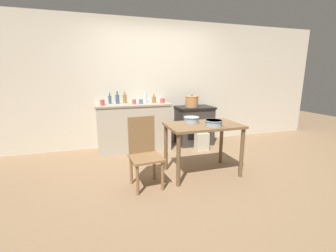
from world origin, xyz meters
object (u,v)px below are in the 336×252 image
object	(u,v)px
chair	(144,151)
cup_far_right	(134,102)
work_table	(203,132)
bottle_left	(145,98)
mixing_bowl_large	(191,120)
bottle_center_left	(117,99)
bottle_mid_left	(110,99)
mixing_bowl_small	(214,123)
bottle_center	(154,99)
stove	(194,125)
flour_sack	(202,141)
bottle_far_left	(125,99)
cup_center_right	(141,101)
cup_mid_right	(102,103)
cup_right	(162,101)
stock_pot	(192,102)

from	to	relation	value
chair	cup_far_right	world-z (taller)	cup_far_right
work_table	chair	xyz separation A→B (m)	(-0.90, -0.10, -0.16)
bottle_left	cup_far_right	bearing A→B (deg)	-138.06
mixing_bowl_large	bottle_center_left	size ratio (longest dim) A/B	0.99
bottle_mid_left	cup_far_right	size ratio (longest dim) A/B	2.31
mixing_bowl_small	bottle_center	xyz separation A→B (m)	(-0.46, 1.60, 0.18)
stove	flour_sack	distance (m)	0.53
bottle_far_left	cup_center_right	distance (m)	0.35
bottle_far_left	bottle_left	size ratio (longest dim) A/B	0.95
flour_sack	mixing_bowl_small	bearing A→B (deg)	-108.76
mixing_bowl_large	mixing_bowl_small	xyz separation A→B (m)	(0.21, -0.29, -0.00)
cup_mid_right	cup_far_right	bearing A→B (deg)	2.57
mixing_bowl_large	cup_center_right	size ratio (longest dim) A/B	2.65
bottle_mid_left	cup_right	distance (m)	1.01
stove	work_table	xyz separation A→B (m)	(-0.50, -1.45, 0.23)
bottle_left	cup_center_right	bearing A→B (deg)	-120.21
bottle_center	cup_far_right	size ratio (longest dim) A/B	1.83
cup_mid_right	bottle_center_left	bearing A→B (deg)	33.67
chair	bottle_far_left	world-z (taller)	bottle_far_left
bottle_mid_left	bottle_center	size ratio (longest dim) A/B	1.26
mixing_bowl_large	cup_center_right	xyz separation A→B (m)	(-0.53, 1.21, 0.16)
stove	flour_sack	size ratio (longest dim) A/B	2.29
bottle_left	stove	bearing A→B (deg)	-6.98
cup_right	bottle_center	bearing A→B (deg)	151.07
flour_sack	mixing_bowl_small	size ratio (longest dim) A/B	1.41
chair	stove	bearing A→B (deg)	42.68
stock_pot	cup_right	xyz separation A→B (m)	(-0.64, -0.02, 0.04)
flour_sack	cup_far_right	distance (m)	1.53
mixing_bowl_small	bottle_center	distance (m)	1.68
chair	stock_pot	world-z (taller)	stock_pot
mixing_bowl_small	flour_sack	bearing A→B (deg)	71.24
bottle_far_left	bottle_left	xyz separation A→B (m)	(0.41, 0.01, 0.00)
bottle_mid_left	cup_mid_right	bearing A→B (deg)	-120.22
bottle_center	stove	bearing A→B (deg)	-0.01
stock_pot	cup_center_right	size ratio (longest dim) A/B	3.16
bottle_mid_left	bottle_center	bearing A→B (deg)	-7.80
stove	mixing_bowl_large	distance (m)	1.51
mixing_bowl_large	bottle_mid_left	size ratio (longest dim) A/B	1.12
mixing_bowl_large	cup_mid_right	size ratio (longest dim) A/B	2.28
mixing_bowl_small	bottle_mid_left	bearing A→B (deg)	127.18
mixing_bowl_large	cup_right	world-z (taller)	cup_right
bottle_mid_left	bottle_center	distance (m)	0.85
mixing_bowl_small	bottle_mid_left	xyz separation A→B (m)	(-1.30, 1.72, 0.20)
bottle_left	cup_mid_right	distance (m)	0.88
bottle_center	cup_far_right	bearing A→B (deg)	-165.02
bottle_far_left	bottle_left	bearing A→B (deg)	1.24
stove	chair	bearing A→B (deg)	-132.16
bottle_mid_left	flour_sack	bearing A→B (deg)	-19.16
work_table	stock_pot	bearing A→B (deg)	73.52
mixing_bowl_small	cup_center_right	xyz separation A→B (m)	(-0.74, 1.50, 0.16)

